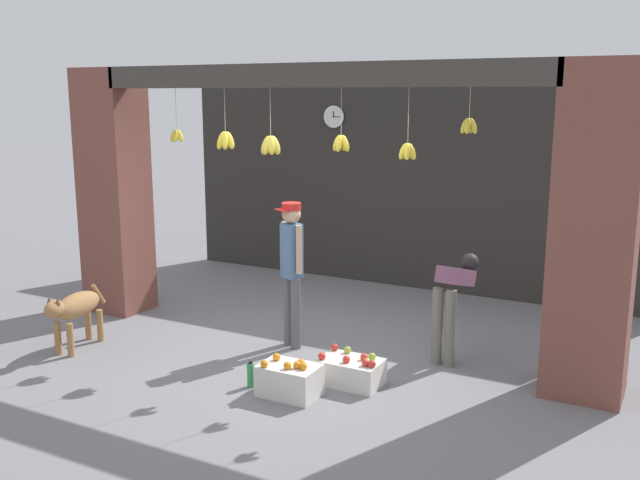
# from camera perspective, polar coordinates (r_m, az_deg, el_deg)

# --- Properties ---
(ground_plane) EXTENTS (60.00, 60.00, 0.00)m
(ground_plane) POSITION_cam_1_polar(r_m,az_deg,el_deg) (7.65, -1.59, -8.97)
(ground_plane) COLOR slate
(shop_back_wall) EXTENTS (6.89, 0.12, 2.99)m
(shop_back_wall) POSITION_cam_1_polar(r_m,az_deg,el_deg) (9.98, 7.02, 4.68)
(shop_back_wall) COLOR #2D2B28
(shop_back_wall) RESTS_ON ground_plane
(shop_pillar_left) EXTENTS (0.70, 0.60, 2.99)m
(shop_pillar_left) POSITION_cam_1_polar(r_m,az_deg,el_deg) (9.17, -16.11, 3.69)
(shop_pillar_left) COLOR brown
(shop_pillar_left) RESTS_ON ground_plane
(shop_pillar_right) EXTENTS (0.70, 0.60, 2.99)m
(shop_pillar_right) POSITION_cam_1_polar(r_m,az_deg,el_deg) (6.67, 21.10, 0.51)
(shop_pillar_right) COLOR brown
(shop_pillar_right) RESTS_ON ground_plane
(storefront_awning) EXTENTS (4.99, 0.27, 0.94)m
(storefront_awning) POSITION_cam_1_polar(r_m,az_deg,el_deg) (7.27, -1.38, 12.61)
(storefront_awning) COLOR #3D3833
(dog) EXTENTS (0.36, 0.95, 0.67)m
(dog) POSITION_cam_1_polar(r_m,az_deg,el_deg) (8.03, -19.00, -5.20)
(dog) COLOR #9E7042
(dog) RESTS_ON ground_plane
(shopkeeper) EXTENTS (0.31, 0.30, 1.57)m
(shopkeeper) POSITION_cam_1_polar(r_m,az_deg,el_deg) (7.56, -2.27, -1.94)
(shopkeeper) COLOR #56565B
(shopkeeper) RESTS_ON ground_plane
(worker_stooping) EXTENTS (0.29, 0.79, 1.03)m
(worker_stooping) POSITION_cam_1_polar(r_m,az_deg,el_deg) (7.40, 10.61, -4.29)
(worker_stooping) COLOR #6B665B
(worker_stooping) RESTS_ON ground_plane
(fruit_crate_oranges) EXTENTS (0.54, 0.36, 0.35)m
(fruit_crate_oranges) POSITION_cam_1_polar(r_m,az_deg,el_deg) (6.58, -2.46, -11.09)
(fruit_crate_oranges) COLOR silver
(fruit_crate_oranges) RESTS_ON ground_plane
(fruit_crate_apples) EXTENTS (0.58, 0.39, 0.31)m
(fruit_crate_apples) POSITION_cam_1_polar(r_m,az_deg,el_deg) (6.83, 2.49, -10.42)
(fruit_crate_apples) COLOR silver
(fruit_crate_apples) RESTS_ON ground_plane
(water_bottle) EXTENTS (0.07, 0.07, 0.25)m
(water_bottle) POSITION_cam_1_polar(r_m,az_deg,el_deg) (6.79, -5.57, -10.70)
(water_bottle) COLOR #38934C
(water_bottle) RESTS_ON ground_plane
(wall_clock) EXTENTS (0.33, 0.03, 0.33)m
(wall_clock) POSITION_cam_1_polar(r_m,az_deg,el_deg) (10.30, 1.13, 9.84)
(wall_clock) COLOR black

